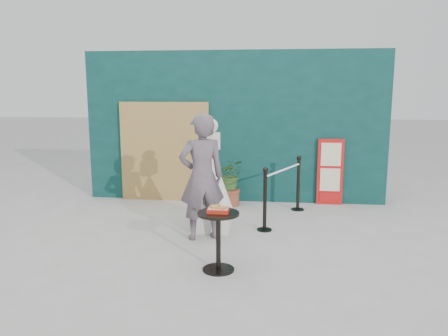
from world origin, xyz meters
TOP-DOWN VIEW (x-y plane):
  - ground at (0.00, 0.00)m, footprint 60.00×60.00m
  - back_wall at (0.00, 3.15)m, footprint 6.00×0.30m
  - bamboo_fence at (-1.40, 2.94)m, footprint 1.80×0.08m
  - woman at (-0.28, 0.67)m, footprint 0.81×0.69m
  - menu_board at (1.90, 2.95)m, footprint 0.50×0.07m
  - statue at (-0.19, 1.14)m, footprint 0.70×0.70m
  - cafe_table at (0.12, -0.50)m, footprint 0.52×0.52m
  - food_basket at (0.12, -0.50)m, footprint 0.26×0.19m
  - planter at (-0.03, 2.64)m, footprint 0.54×0.47m
  - stanchion_barrier at (0.96, 1.80)m, footprint 0.84×1.54m

SIDE VIEW (x-z plane):
  - ground at x=0.00m, z-range 0.00..0.00m
  - stanchion_barrier at x=0.96m, z-range -0.02..1.01m
  - cafe_table at x=0.12m, z-range 0.12..0.87m
  - planter at x=-0.03m, z-range 0.07..0.99m
  - menu_board at x=1.90m, z-range 0.00..1.30m
  - statue at x=-0.19m, z-range -0.16..1.62m
  - food_basket at x=0.12m, z-range 0.73..0.84m
  - woman at x=-0.28m, z-range 0.00..1.89m
  - bamboo_fence at x=-1.40m, z-range 0.00..2.00m
  - back_wall at x=0.00m, z-range 0.00..3.00m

